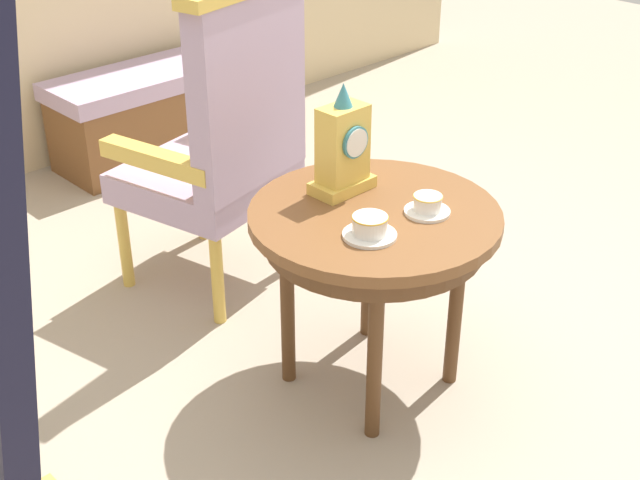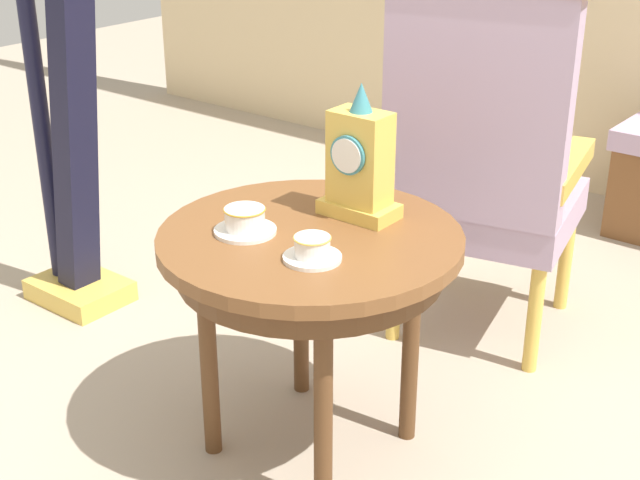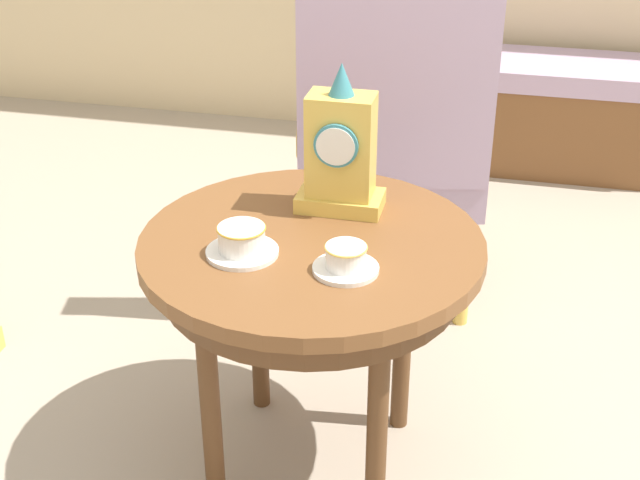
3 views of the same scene
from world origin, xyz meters
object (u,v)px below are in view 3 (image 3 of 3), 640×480
mantel_clock (341,153)px  window_bench (551,113)px  side_table (312,269)px  teacup_left (242,242)px  teacup_right (346,260)px  armchair (391,122)px

mantel_clock → window_bench: (0.50, 1.81, -0.52)m
mantel_clock → window_bench: 1.94m
side_table → window_bench: (0.53, 1.96, -0.31)m
teacup_left → mantel_clock: mantel_clock is taller
window_bench → side_table: bearing=-105.0°
teacup_right → window_bench: 2.16m
side_table → teacup_left: bearing=-142.5°
side_table → mantel_clock: 0.26m
teacup_right → window_bench: size_ratio=0.14×
teacup_left → mantel_clock: (0.15, 0.25, 0.11)m
teacup_left → teacup_right: size_ratio=1.13×
window_bench → teacup_left: bearing=-107.5°
side_table → window_bench: size_ratio=0.76×
teacup_right → mantel_clock: mantel_clock is taller
teacup_right → side_table: bearing=130.5°
side_table → teacup_left: (-0.12, -0.09, 0.10)m
mantel_clock → window_bench: size_ratio=0.35×
armchair → window_bench: size_ratio=1.19×
teacup_right → mantel_clock: 0.30m
armchair → window_bench: bearing=68.5°
side_table → armchair: armchair is taller
teacup_right → window_bench: (0.43, 2.08, -0.41)m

